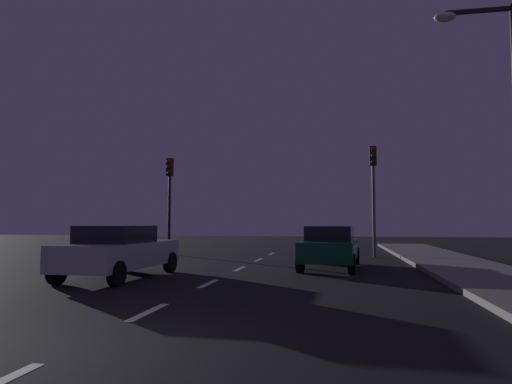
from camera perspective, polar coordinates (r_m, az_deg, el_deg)
name	(u,v)px	position (r m, az deg, el deg)	size (l,w,h in m)	color
ground_plane	(215,281)	(12.64, -5.23, -11.06)	(80.00, 80.00, 0.00)	black
sidewalk_curb_right	(512,285)	(12.88, 29.55, -10.11)	(3.00, 40.00, 0.15)	gray
lane_stripe_second	(148,312)	(8.52, -13.38, -14.46)	(0.16, 1.60, 0.01)	silver
lane_stripe_third	(208,283)	(12.06, -6.00, -11.38)	(0.16, 1.60, 0.01)	silver
lane_stripe_fourth	(240,269)	(15.72, -2.08, -9.63)	(0.16, 1.60, 0.01)	silver
lane_stripe_fifth	(259,260)	(19.44, 0.33, -8.53)	(0.16, 1.60, 0.01)	silver
lane_stripe_sixth	(271,254)	(23.18, 1.96, -7.77)	(0.16, 1.60, 0.01)	silver
traffic_signal_left	(169,187)	(23.04, -10.84, 0.66)	(0.32, 0.38, 4.81)	black
traffic_signal_right	(373,179)	(21.59, 14.55, 1.55)	(0.32, 0.38, 5.12)	#4C4C51
car_stopped_ahead	(331,246)	(16.05, 9.37, -6.78)	(2.13, 4.70, 1.46)	#0F4C2D
car_adjacent_lane	(119,251)	(13.69, -16.84, -7.11)	(2.04, 4.50, 1.50)	silver
street_lamp_right	(504,114)	(13.17, 28.71, 8.59)	(2.02, 0.36, 7.15)	black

